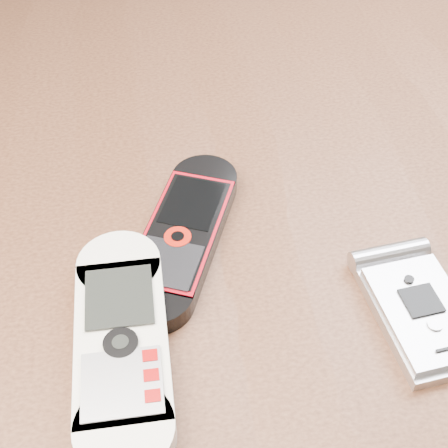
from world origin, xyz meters
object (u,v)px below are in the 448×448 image
Objects in this scene: nokia_black_red at (183,234)px; motorola_razr at (421,311)px; nokia_white at (122,342)px; table at (218,315)px.

motorola_razr is (0.15, -0.09, 0.00)m from nokia_black_red.
nokia_white is 0.10m from nokia_black_red.
nokia_black_red is at bearing 62.04° from nokia_white.
motorola_razr reaches higher than table.
nokia_black_red is at bearing -170.51° from table.
nokia_black_red is 0.17m from motorola_razr.
table is at bearing 51.64° from nokia_white.
nokia_white is 1.61× the size of motorola_razr.
motorola_razr is at bearing -37.77° from table.
nokia_black_red is at bearing 142.56° from motorola_razr.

